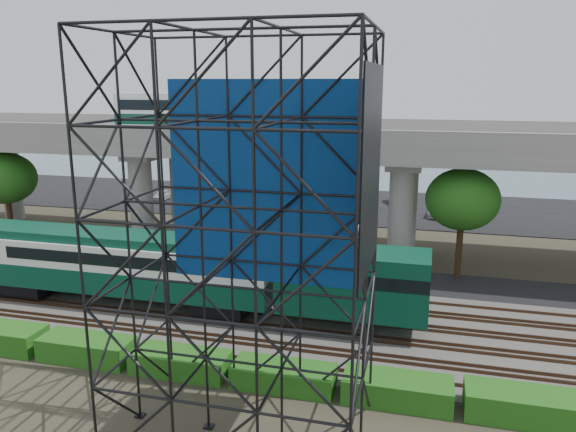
# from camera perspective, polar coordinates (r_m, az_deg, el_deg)

# --- Properties ---
(ground) EXTENTS (140.00, 140.00, 0.00)m
(ground) POSITION_cam_1_polar(r_m,az_deg,el_deg) (31.71, -9.11, -11.51)
(ground) COLOR #474233
(ground) RESTS_ON ground
(ballast_bed) EXTENTS (90.00, 12.00, 0.20)m
(ballast_bed) POSITION_cam_1_polar(r_m,az_deg,el_deg) (33.34, -7.73, -9.98)
(ballast_bed) COLOR slate
(ballast_bed) RESTS_ON ground
(service_road) EXTENTS (90.00, 5.00, 0.08)m
(service_road) POSITION_cam_1_polar(r_m,az_deg,el_deg) (40.80, -3.23, -5.50)
(service_road) COLOR black
(service_road) RESTS_ON ground
(parking_lot) EXTENTS (90.00, 18.00, 0.08)m
(parking_lot) POSITION_cam_1_polar(r_m,az_deg,el_deg) (62.79, 3.28, 1.29)
(parking_lot) COLOR black
(parking_lot) RESTS_ON ground
(harbor_water) EXTENTS (140.00, 40.00, 0.03)m
(harbor_water) POSITION_cam_1_polar(r_m,az_deg,el_deg) (84.12, 6.23, 4.34)
(harbor_water) COLOR slate
(harbor_water) RESTS_ON ground
(rail_tracks) EXTENTS (90.00, 9.52, 0.16)m
(rail_tracks) POSITION_cam_1_polar(r_m,az_deg,el_deg) (33.27, -7.74, -9.70)
(rail_tracks) COLOR #472D1E
(rail_tracks) RESTS_ON ballast_bed
(commuter_train) EXTENTS (29.30, 3.06, 4.30)m
(commuter_train) POSITION_cam_1_polar(r_m,az_deg,el_deg) (33.89, -13.78, -4.83)
(commuter_train) COLOR black
(commuter_train) RESTS_ON rail_tracks
(overpass) EXTENTS (80.00, 12.00, 12.40)m
(overpass) POSITION_cam_1_polar(r_m,az_deg,el_deg) (44.29, -1.86, 6.89)
(overpass) COLOR #9E9B93
(overpass) RESTS_ON ground
(scaffold_tower) EXTENTS (9.36, 6.36, 15.00)m
(scaffold_tower) POSITION_cam_1_polar(r_m,az_deg,el_deg) (20.20, -4.75, -3.37)
(scaffold_tower) COLOR black
(scaffold_tower) RESTS_ON ground
(hedge_strip) EXTENTS (34.60, 1.80, 1.20)m
(hedge_strip) POSITION_cam_1_polar(r_m,az_deg,el_deg) (27.59, -10.83, -14.31)
(hedge_strip) COLOR #175613
(hedge_strip) RESTS_ON ground
(trees) EXTENTS (40.94, 16.94, 7.69)m
(trees) POSITION_cam_1_polar(r_m,az_deg,el_deg) (46.14, -6.72, 3.76)
(trees) COLOR #382314
(trees) RESTS_ON ground
(suv) EXTENTS (6.27, 4.73, 1.58)m
(suv) POSITION_cam_1_polar(r_m,az_deg,el_deg) (49.55, -23.75, -2.21)
(suv) COLOR black
(suv) RESTS_ON service_road
(parked_cars) EXTENTS (37.02, 9.53, 1.29)m
(parked_cars) POSITION_cam_1_polar(r_m,az_deg,el_deg) (61.95, 4.37, 1.71)
(parked_cars) COLOR beige
(parked_cars) RESTS_ON parking_lot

